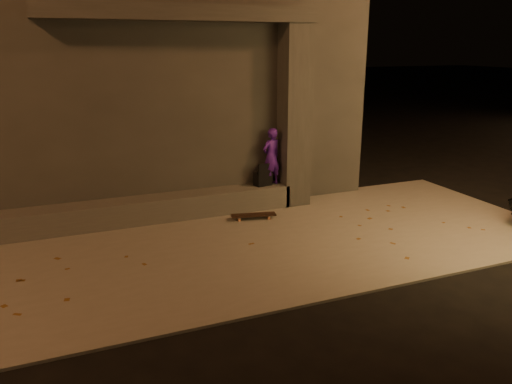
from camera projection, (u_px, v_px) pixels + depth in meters
name	position (u px, v px, depth m)	size (l,w,h in m)	color
ground	(302.00, 299.00, 6.61)	(120.00, 120.00, 0.00)	black
sidewalk	(248.00, 244.00, 8.38)	(11.00, 4.40, 0.04)	slate
building	(134.00, 74.00, 11.27)	(9.00, 5.10, 5.22)	#373532
ledge	(139.00, 210.00, 9.32)	(6.00, 0.55, 0.45)	#504E48
column	(294.00, 117.00, 10.03)	(0.55, 0.55, 3.60)	#373532
canopy	(183.00, 13.00, 8.73)	(5.00, 0.70, 0.28)	#373532
skateboarder	(271.00, 157.00, 10.07)	(0.42, 0.28, 1.16)	#461692
backpack	(263.00, 178.00, 10.12)	(0.36, 0.27, 0.47)	black
skateboard	(254.00, 215.00, 9.51)	(0.88, 0.39, 0.09)	black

